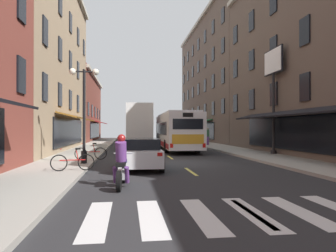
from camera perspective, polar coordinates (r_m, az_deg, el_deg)
The scene contains 16 objects.
ground_plane at distance 16.80m, azimuth 1.77°, elevation -6.91°, with size 34.80×80.00×0.10m, color #28282B.
lane_centre_dashes at distance 16.55m, azimuth 1.91°, elevation -6.82°, with size 0.14×73.90×0.01m.
crosswalk_near at distance 7.25m, azimuth 15.08°, elevation -15.13°, with size 7.10×2.80×0.01m.
sidewalk_left at distance 16.88m, azimuth -18.54°, elevation -6.44°, with size 3.00×80.00×0.14m, color #A39E93.
sidewalk_right at distance 18.67m, azimuth 20.05°, elevation -5.86°, with size 3.00×80.00×0.14m, color #A39E93.
storefront_row_right at distance 25.79m, azimuth 26.38°, elevation 11.75°, with size 9.44×79.90×17.23m.
billboard_sign at distance 22.26m, azimuth 18.79°, elevation 8.90°, with size 0.40×2.50×7.07m.
transit_bus at distance 26.28m, azimuth 1.50°, elevation -0.90°, with size 2.80×11.40×3.10m.
box_truck at distance 30.38m, azimuth -5.23°, elevation 0.03°, with size 2.66×6.81×4.11m.
sedan_near at distance 14.25m, azimuth -5.14°, elevation -5.01°, with size 2.00×4.26×1.38m.
sedan_mid at distance 39.90m, azimuth -5.69°, elevation -2.02°, with size 1.97×4.62×1.45m.
motorcycle_rider at distance 9.88m, azimuth -8.56°, elevation -7.03°, with size 0.63×2.07×1.66m.
bicycle_near at distance 13.09m, azimuth -17.10°, elevation -6.30°, with size 1.71×0.48×0.91m.
bicycle_mid at distance 17.41m, azimuth -14.00°, elevation -4.84°, with size 1.71×0.48×0.91m.
pedestrian_mid at distance 32.01m, azimuth 7.27°, elevation -1.80°, with size 0.36×0.36×1.81m.
street_lamp_twin at distance 15.70m, azimuth -15.17°, elevation 2.80°, with size 1.42×0.32×4.63m.
Camera 1 is at (-2.69, -16.48, 1.85)m, focal length 33.17 mm.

